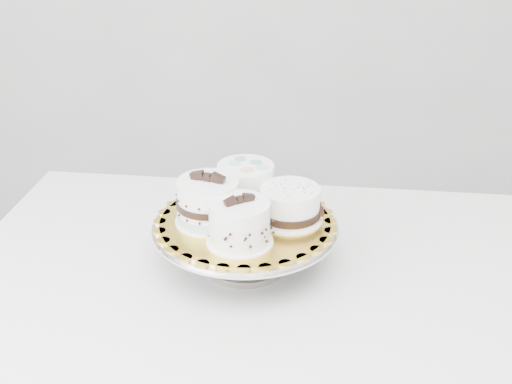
{
  "coord_description": "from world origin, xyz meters",
  "views": [
    {
      "loc": [
        0.07,
        -0.7,
        1.41
      ],
      "look_at": [
        0.07,
        0.3,
        0.91
      ],
      "focal_mm": 45.0,
      "sensor_mm": 36.0,
      "label": 1
    }
  ],
  "objects_px": {
    "cake_banded": "(209,203)",
    "cake_dots": "(246,184)",
    "cake_board": "(245,222)",
    "cake_stand": "(245,236)",
    "cake_swirl": "(240,224)",
    "cake_ribbon": "(290,205)",
    "table": "(271,313)"
  },
  "relations": [
    {
      "from": "cake_board",
      "to": "cake_swirl",
      "type": "bearing_deg",
      "value": -96.24
    },
    {
      "from": "cake_board",
      "to": "cake_ribbon",
      "type": "bearing_deg",
      "value": 4.17
    },
    {
      "from": "cake_board",
      "to": "cake_banded",
      "type": "distance_m",
      "value": 0.08
    },
    {
      "from": "cake_banded",
      "to": "cake_dots",
      "type": "distance_m",
      "value": 0.1
    },
    {
      "from": "table",
      "to": "cake_board",
      "type": "relative_size",
      "value": 4.08
    },
    {
      "from": "cake_board",
      "to": "cake_swirl",
      "type": "relative_size",
      "value": 2.23
    },
    {
      "from": "cake_stand",
      "to": "cake_banded",
      "type": "height_order",
      "value": "cake_banded"
    },
    {
      "from": "cake_board",
      "to": "cake_banded",
      "type": "height_order",
      "value": "cake_banded"
    },
    {
      "from": "cake_swirl",
      "to": "cake_banded",
      "type": "xyz_separation_m",
      "value": [
        -0.06,
        0.07,
        0.0
      ]
    },
    {
      "from": "table",
      "to": "cake_banded",
      "type": "bearing_deg",
      "value": 168.01
    },
    {
      "from": "cake_board",
      "to": "cake_stand",
      "type": "bearing_deg",
      "value": -82.87
    },
    {
      "from": "cake_stand",
      "to": "cake_ribbon",
      "type": "relative_size",
      "value": 2.69
    },
    {
      "from": "cake_stand",
      "to": "cake_board",
      "type": "xyz_separation_m",
      "value": [
        -0.0,
        0.0,
        0.03
      ]
    },
    {
      "from": "cake_swirl",
      "to": "cake_ribbon",
      "type": "height_order",
      "value": "cake_swirl"
    },
    {
      "from": "cake_swirl",
      "to": "cake_dots",
      "type": "bearing_deg",
      "value": 58.93
    },
    {
      "from": "cake_stand",
      "to": "cake_board",
      "type": "height_order",
      "value": "cake_board"
    },
    {
      "from": "cake_swirl",
      "to": "cake_ribbon",
      "type": "xyz_separation_m",
      "value": [
        0.09,
        0.08,
        -0.01
      ]
    },
    {
      "from": "cake_board",
      "to": "cake_ribbon",
      "type": "distance_m",
      "value": 0.09
    },
    {
      "from": "table",
      "to": "cake_board",
      "type": "height_order",
      "value": "cake_board"
    },
    {
      "from": "cake_stand",
      "to": "cake_swirl",
      "type": "xyz_separation_m",
      "value": [
        -0.01,
        -0.07,
        0.07
      ]
    },
    {
      "from": "cake_banded",
      "to": "table",
      "type": "bearing_deg",
      "value": 1.35
    },
    {
      "from": "cake_dots",
      "to": "cake_banded",
      "type": "bearing_deg",
      "value": -144.27
    },
    {
      "from": "cake_dots",
      "to": "cake_swirl",
      "type": "bearing_deg",
      "value": -105.84
    },
    {
      "from": "cake_stand",
      "to": "cake_banded",
      "type": "distance_m",
      "value": 0.1
    },
    {
      "from": "cake_board",
      "to": "cake_dots",
      "type": "height_order",
      "value": "cake_dots"
    },
    {
      "from": "cake_board",
      "to": "cake_swirl",
      "type": "xyz_separation_m",
      "value": [
        -0.01,
        -0.07,
        0.04
      ]
    },
    {
      "from": "cake_stand",
      "to": "table",
      "type": "bearing_deg",
      "value": -39.89
    },
    {
      "from": "cake_stand",
      "to": "cake_dots",
      "type": "height_order",
      "value": "cake_dots"
    },
    {
      "from": "cake_swirl",
      "to": "cake_ribbon",
      "type": "distance_m",
      "value": 0.12
    },
    {
      "from": "cake_board",
      "to": "cake_dots",
      "type": "xyz_separation_m",
      "value": [
        0.0,
        0.07,
        0.04
      ]
    },
    {
      "from": "cake_dots",
      "to": "table",
      "type": "bearing_deg",
      "value": -79.77
    },
    {
      "from": "cake_dots",
      "to": "cake_stand",
      "type": "bearing_deg",
      "value": -102.82
    }
  ]
}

